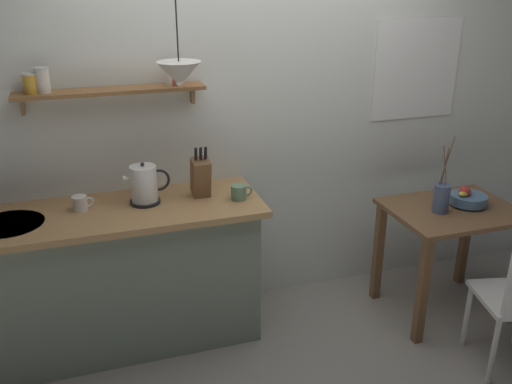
% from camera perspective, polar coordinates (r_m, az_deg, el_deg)
% --- Properties ---
extents(ground_plane, '(14.00, 14.00, 0.00)m').
position_cam_1_polar(ground_plane, '(3.71, 2.75, -14.96)').
color(ground_plane, gray).
extents(back_wall, '(6.80, 0.11, 2.70)m').
position_cam_1_polar(back_wall, '(3.76, 2.55, 8.39)').
color(back_wall, silver).
rests_on(back_wall, ground_plane).
extents(kitchen_counter, '(1.83, 0.63, 0.93)m').
position_cam_1_polar(kitchen_counter, '(3.55, -14.47, -8.50)').
color(kitchen_counter, gray).
rests_on(kitchen_counter, ground_plane).
extents(wall_shelf, '(1.07, 0.20, 0.27)m').
position_cam_1_polar(wall_shelf, '(3.33, -14.60, 10.44)').
color(wall_shelf, brown).
extents(dining_table, '(0.82, 0.64, 0.77)m').
position_cam_1_polar(dining_table, '(3.93, 19.19, -3.59)').
color(dining_table, brown).
rests_on(dining_table, ground_plane).
extents(fruit_bowl, '(0.24, 0.24, 0.14)m').
position_cam_1_polar(fruit_bowl, '(3.93, 20.76, -0.58)').
color(fruit_bowl, '#51759E').
rests_on(fruit_bowl, dining_table).
extents(twig_vase, '(0.10, 0.10, 0.50)m').
position_cam_1_polar(twig_vase, '(3.75, 18.37, -0.54)').
color(twig_vase, '#475675').
rests_on(twig_vase, dining_table).
extents(electric_kettle, '(0.27, 0.18, 0.25)m').
position_cam_1_polar(electric_kettle, '(3.35, -11.29, 0.71)').
color(electric_kettle, black).
rests_on(electric_kettle, kitchen_counter).
extents(knife_block, '(0.10, 0.16, 0.32)m').
position_cam_1_polar(knife_block, '(3.39, -5.66, 1.57)').
color(knife_block, brown).
rests_on(knife_block, kitchen_counter).
extents(coffee_mug_by_sink, '(0.12, 0.09, 0.09)m').
position_cam_1_polar(coffee_mug_by_sink, '(3.36, -17.47, -1.09)').
color(coffee_mug_by_sink, white).
rests_on(coffee_mug_by_sink, kitchen_counter).
extents(coffee_mug_spare, '(0.13, 0.09, 0.09)m').
position_cam_1_polar(coffee_mug_spare, '(3.36, -1.73, -0.03)').
color(coffee_mug_spare, slate).
rests_on(coffee_mug_spare, kitchen_counter).
extents(pendant_lamp, '(0.24, 0.24, 0.52)m').
position_cam_1_polar(pendant_lamp, '(3.09, -7.83, 11.86)').
color(pendant_lamp, black).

